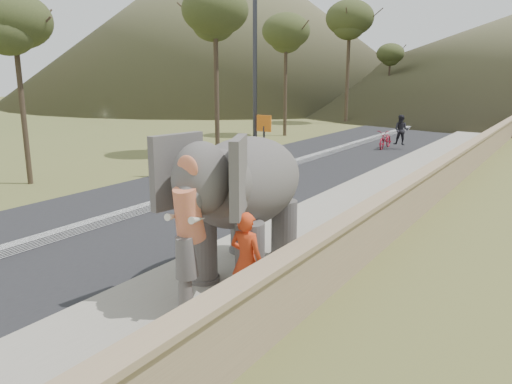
{
  "coord_description": "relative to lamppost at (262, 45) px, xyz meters",
  "views": [
    {
      "loc": [
        5.11,
        -3.95,
        3.86
      ],
      "look_at": [
        0.2,
        3.7,
        1.7
      ],
      "focal_mm": 35.0,
      "sensor_mm": 36.0,
      "label": 1
    }
  ],
  "objects": [
    {
      "name": "walkway",
      "position": [
        4.69,
        -1.73,
        -4.8
      ],
      "size": [
        3.0,
        120.0,
        0.15
      ],
      "primitive_type": "cube",
      "color": "#9E9687",
      "rests_on": "ground"
    },
    {
      "name": "motorcyclist",
      "position": [
        1.69,
        10.08,
        -4.18
      ],
      "size": [
        1.57,
        1.9,
        1.81
      ],
      "color": "maroon",
      "rests_on": "ground"
    },
    {
      "name": "parapet",
      "position": [
        6.34,
        -1.73,
        -4.32
      ],
      "size": [
        0.3,
        120.0,
        1.1
      ],
      "primitive_type": "cube",
      "color": "tan",
      "rests_on": "ground"
    },
    {
      "name": "hill_left",
      "position": [
        -33.31,
        43.27,
        6.13
      ],
      "size": [
        60.0,
        60.0,
        22.0
      ],
      "primitive_type": "cone",
      "color": "brown",
      "rests_on": "ground"
    },
    {
      "name": "ground",
      "position": [
        4.69,
        -11.73,
        -4.87
      ],
      "size": [
        160.0,
        160.0,
        0.0
      ],
      "primitive_type": "plane",
      "color": "olive",
      "rests_on": "ground"
    },
    {
      "name": "elephant_and_man",
      "position": [
        4.71,
        -8.11,
        -3.37
      ],
      "size": [
        2.46,
        3.99,
        2.72
      ],
      "color": "#605B57",
      "rests_on": "ground"
    },
    {
      "name": "road",
      "position": [
        -0.31,
        -1.73,
        -4.86
      ],
      "size": [
        7.0,
        120.0,
        0.03
      ],
      "primitive_type": "cube",
      "color": "black",
      "rests_on": "ground"
    },
    {
      "name": "median",
      "position": [
        -0.31,
        -1.73,
        -4.76
      ],
      "size": [
        0.35,
        120.0,
        0.22
      ],
      "primitive_type": "cube",
      "color": "black",
      "rests_on": "ground"
    },
    {
      "name": "signboard",
      "position": [
        0.19,
        -0.17,
        -3.23
      ],
      "size": [
        0.6,
        0.08,
        2.4
      ],
      "color": "#2D2D33",
      "rests_on": "ground"
    },
    {
      "name": "lamppost",
      "position": [
        0.0,
        0.0,
        0.0
      ],
      "size": [
        1.76,
        0.36,
        8.0
      ],
      "color": "#2E2D32",
      "rests_on": "ground"
    }
  ]
}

